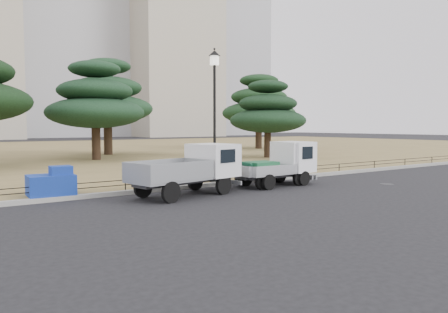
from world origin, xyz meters
TOP-DOWN VIEW (x-y plane):
  - ground at (0.00, 0.00)m, footprint 220.00×220.00m
  - lawn at (0.00, 30.60)m, footprint 120.00×56.00m
  - curb at (0.00, 2.60)m, footprint 120.00×0.25m
  - truck_large at (-2.09, 1.13)m, footprint 4.52×2.47m
  - truck_kei_front at (2.34, 1.38)m, footprint 3.52×1.55m
  - truck_kei_rear at (2.46, 1.25)m, footprint 3.65×1.76m
  - street_lamp at (0.13, 2.90)m, footprint 0.50×0.50m
  - pipe_fence at (0.00, 2.75)m, footprint 38.00×0.04m
  - tarp_pile at (-6.56, 3.09)m, footprint 1.58×1.20m
  - manhole at (6.50, -1.20)m, footprint 0.60×0.60m
  - pine_center_left at (-0.03, 17.90)m, footprint 6.86×6.86m
  - pine_center_right at (2.61, 22.79)m, footprint 7.50×7.50m
  - pine_east_near at (11.47, 12.69)m, footprint 5.80×5.80m
  - pine_east_far at (19.19, 23.18)m, footprint 7.76×7.76m
  - tower_east at (40.00, 82.00)m, footprint 20.00×18.00m
  - tower_far_east at (58.00, 90.00)m, footprint 24.00×20.00m
  - radio_tower at (72.00, 85.00)m, footprint 1.80×1.80m

SIDE VIEW (x-z plane):
  - ground at x=0.00m, z-range 0.00..0.00m
  - manhole at x=6.50m, z-range 0.00..0.01m
  - lawn at x=0.00m, z-range 0.00..0.15m
  - curb at x=0.00m, z-range 0.00..0.16m
  - pipe_fence at x=0.00m, z-range 0.24..0.64m
  - tarp_pile at x=-6.56m, z-range 0.05..1.07m
  - truck_kei_front at x=2.34m, z-range 0.00..1.86m
  - truck_kei_rear at x=2.46m, z-range 0.00..1.86m
  - truck_large at x=-2.09m, z-range 0.10..1.97m
  - pine_east_near at x=11.47m, z-range 0.60..6.46m
  - street_lamp at x=0.13m, z-range 1.14..6.76m
  - pine_center_left at x=-0.03m, z-range 0.69..7.66m
  - pine_east_far at x=19.19m, z-range 0.75..8.55m
  - pine_center_right at x=2.61m, z-range 0.78..8.74m
  - tower_east at x=40.00m, z-range 0.00..48.00m
  - radio_tower at x=72.00m, z-range -1.46..61.54m
  - tower_far_east at x=58.00m, z-range 0.00..70.00m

